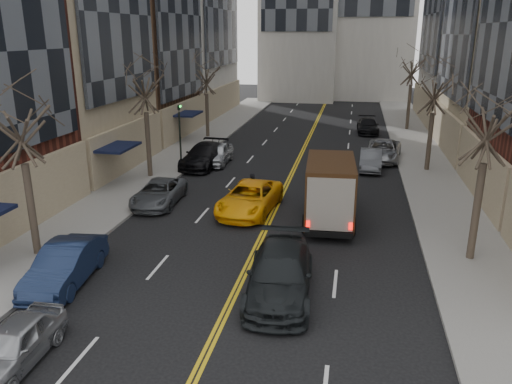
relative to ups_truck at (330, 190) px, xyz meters
The scene contains 21 objects.
sidewalk_left 17.42m from the ups_truck, 133.19° to the left, with size 4.00×66.00×0.15m, color slate.
sidewalk_right 14.14m from the ups_truck, 64.16° to the left, with size 4.00×66.00×0.15m, color slate.
tree_lf_near 14.07m from the ups_truck, 151.45° to the right, with size 3.20×3.20×8.41m.
tree_lf_mid 13.89m from the ups_truck, 154.18° to the left, with size 3.20×3.20×8.91m.
tree_lf_far 22.44m from the ups_truck, 122.05° to the left, with size 3.20×3.20×8.12m.
tree_rt_near 8.35m from the ups_truck, 29.49° to the right, with size 3.20×3.20×8.71m.
tree_rt_mid 13.01m from the ups_truck, 60.91° to the left, with size 3.20×3.20×8.32m.
tree_rt_far 26.82m from the ups_truck, 76.99° to the left, with size 3.20×3.20×9.11m.
traffic_signal 12.86m from the ups_truck, 143.33° to the left, with size 0.29×0.26×4.70m.
ups_truck is the anchor object (origin of this frame).
observer_sedan 7.71m from the ups_truck, 99.63° to the right, with size 2.60×5.64×1.60m.
taxi 4.25m from the ups_truck, behind, with size 2.48×5.37×1.49m, color #FEAB0A.
pedestrian 4.92m from the ups_truck, 151.32° to the left, with size 0.57×0.38×1.58m, color black.
parked_lf_a 15.18m from the ups_truck, 121.77° to the right, with size 1.50×3.74×1.27m, color #A2A5A9.
parked_lf_b 12.38m from the ups_truck, 137.96° to the right, with size 1.58×4.54×1.50m, color #111D38.
parked_lf_c 9.27m from the ups_truck, behind, with size 2.12×4.60×1.28m, color #4D5055.
parked_lf_d 12.88m from the ups_truck, 135.07° to the left, with size 2.19×5.39×1.56m, color black.
parked_lf_e 13.09m from the ups_truck, 130.09° to the left, with size 1.71×4.24×1.45m, color #B6B9BE.
parked_rt_a 10.75m from the ups_truck, 78.01° to the left, with size 1.42×4.07×1.34m, color #4F5156.
parked_rt_b 13.73m from the ups_truck, 76.73° to the left, with size 2.38×5.17×1.44m, color #96989D.
parked_rt_c 23.75m from the ups_truck, 84.59° to the left, with size 1.88×4.64×1.35m, color black.
Camera 1 is at (3.83, -8.90, 8.92)m, focal length 35.00 mm.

